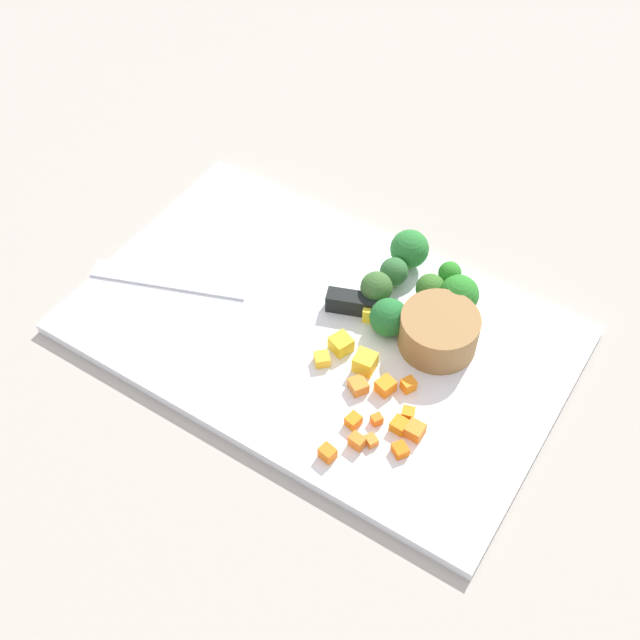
# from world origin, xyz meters

# --- Properties ---
(ground_plane) EXTENTS (4.00, 4.00, 0.00)m
(ground_plane) POSITION_xyz_m (0.00, 0.00, 0.00)
(ground_plane) COLOR #A19C91
(cutting_board) EXTENTS (0.50, 0.31, 0.01)m
(cutting_board) POSITION_xyz_m (0.00, 0.00, 0.01)
(cutting_board) COLOR white
(cutting_board) RESTS_ON ground_plane
(prep_bowl) EXTENTS (0.08, 0.08, 0.04)m
(prep_bowl) POSITION_xyz_m (0.11, 0.04, 0.03)
(prep_bowl) COLOR olive
(prep_bowl) RESTS_ON cutting_board
(chef_knife) EXTENTS (0.31, 0.13, 0.02)m
(chef_knife) POSITION_xyz_m (-0.04, 0.01, 0.02)
(chef_knife) COLOR silver
(chef_knife) RESTS_ON cutting_board
(carrot_dice_0) EXTENTS (0.02, 0.02, 0.01)m
(carrot_dice_0) POSITION_xyz_m (0.14, -0.06, 0.02)
(carrot_dice_0) COLOR orange
(carrot_dice_0) RESTS_ON cutting_board
(carrot_dice_1) EXTENTS (0.02, 0.01, 0.01)m
(carrot_dice_1) POSITION_xyz_m (0.10, -0.10, 0.02)
(carrot_dice_1) COLOR orange
(carrot_dice_1) RESTS_ON cutting_board
(carrot_dice_2) EXTENTS (0.02, 0.02, 0.01)m
(carrot_dice_2) POSITION_xyz_m (0.07, -0.05, 0.02)
(carrot_dice_2) COLOR orange
(carrot_dice_2) RESTS_ON cutting_board
(carrot_dice_3) EXTENTS (0.01, 0.01, 0.01)m
(carrot_dice_3) POSITION_xyz_m (0.11, -0.09, 0.02)
(carrot_dice_3) COLOR orange
(carrot_dice_3) RESTS_ON cutting_board
(carrot_dice_4) EXTENTS (0.02, 0.02, 0.01)m
(carrot_dice_4) POSITION_xyz_m (0.13, -0.06, 0.02)
(carrot_dice_4) COLOR orange
(carrot_dice_4) RESTS_ON cutting_board
(carrot_dice_5) EXTENTS (0.02, 0.02, 0.01)m
(carrot_dice_5) POSITION_xyz_m (0.10, -0.03, 0.02)
(carrot_dice_5) COLOR orange
(carrot_dice_5) RESTS_ON cutting_board
(carrot_dice_6) EXTENTS (0.01, 0.02, 0.01)m
(carrot_dice_6) POSITION_xyz_m (0.09, -0.08, 0.02)
(carrot_dice_6) COLOR orange
(carrot_dice_6) RESTS_ON cutting_board
(carrot_dice_7) EXTENTS (0.02, 0.01, 0.01)m
(carrot_dice_7) POSITION_xyz_m (0.09, -0.13, 0.02)
(carrot_dice_7) COLOR orange
(carrot_dice_7) RESTS_ON cutting_board
(carrot_dice_8) EXTENTS (0.02, 0.02, 0.01)m
(carrot_dice_8) POSITION_xyz_m (0.14, -0.09, 0.02)
(carrot_dice_8) COLOR orange
(carrot_dice_8) RESTS_ON cutting_board
(carrot_dice_9) EXTENTS (0.01, 0.01, 0.01)m
(carrot_dice_9) POSITION_xyz_m (0.13, -0.05, 0.02)
(carrot_dice_9) COLOR orange
(carrot_dice_9) RESTS_ON cutting_board
(carrot_dice_10) EXTENTS (0.02, 0.02, 0.01)m
(carrot_dice_10) POSITION_xyz_m (0.11, -0.02, 0.02)
(carrot_dice_10) COLOR orange
(carrot_dice_10) RESTS_ON cutting_board
(carrot_dice_11) EXTENTS (0.01, 0.01, 0.01)m
(carrot_dice_11) POSITION_xyz_m (0.11, -0.07, 0.02)
(carrot_dice_11) COLOR orange
(carrot_dice_11) RESTS_ON cutting_board
(pepper_dice_0) EXTENTS (0.02, 0.02, 0.02)m
(pepper_dice_0) POSITION_xyz_m (0.07, -0.02, 0.02)
(pepper_dice_0) COLOR yellow
(pepper_dice_0) RESTS_ON cutting_board
(pepper_dice_1) EXTENTS (0.03, 0.03, 0.02)m
(pepper_dice_1) POSITION_xyz_m (0.03, -0.01, 0.02)
(pepper_dice_1) COLOR yellow
(pepper_dice_1) RESTS_ON cutting_board
(pepper_dice_2) EXTENTS (0.02, 0.02, 0.01)m
(pepper_dice_2) POSITION_xyz_m (0.06, 0.04, 0.02)
(pepper_dice_2) COLOR yellow
(pepper_dice_2) RESTS_ON cutting_board
(pepper_dice_3) EXTENTS (0.03, 0.03, 0.02)m
(pepper_dice_3) POSITION_xyz_m (0.04, 0.04, 0.02)
(pepper_dice_3) COLOR yellow
(pepper_dice_3) RESTS_ON cutting_board
(pepper_dice_4) EXTENTS (0.02, 0.02, 0.01)m
(pepper_dice_4) POSITION_xyz_m (0.03, -0.04, 0.02)
(pepper_dice_4) COLOR yellow
(pepper_dice_4) RESTS_ON cutting_board
(broccoli_floret_0) EXTENTS (0.03, 0.03, 0.04)m
(broccoli_floret_0) POSITION_xyz_m (0.03, 0.09, 0.03)
(broccoli_floret_0) COLOR #80AD65
(broccoli_floret_0) RESTS_ON cutting_board
(broccoli_floret_1) EXTENTS (0.03, 0.03, 0.04)m
(broccoli_floret_1) POSITION_xyz_m (0.08, 0.09, 0.03)
(broccoli_floret_1) COLOR #8BC165
(broccoli_floret_1) RESTS_ON cutting_board
(broccoli_floret_2) EXTENTS (0.03, 0.03, 0.04)m
(broccoli_floret_2) POSITION_xyz_m (0.03, 0.06, 0.03)
(broccoli_floret_2) COLOR #91C367
(broccoli_floret_2) RESTS_ON cutting_board
(broccoli_floret_3) EXTENTS (0.04, 0.04, 0.05)m
(broccoli_floret_3) POSITION_xyz_m (0.11, 0.09, 0.04)
(broccoli_floret_3) COLOR #8FBD6A
(broccoli_floret_3) RESTS_ON cutting_board
(broccoli_floret_4) EXTENTS (0.04, 0.04, 0.05)m
(broccoli_floret_4) POSITION_xyz_m (0.03, 0.13, 0.04)
(broccoli_floret_4) COLOR #8EB061
(broccoli_floret_4) RESTS_ON cutting_board
(broccoli_floret_5) EXTENTS (0.02, 0.02, 0.03)m
(broccoli_floret_5) POSITION_xyz_m (0.09, 0.12, 0.03)
(broccoli_floret_5) COLOR #8DC15A
(broccoli_floret_5) RESTS_ON cutting_board
(broccoli_floret_6) EXTENTS (0.04, 0.04, 0.04)m
(broccoli_floret_6) POSITION_xyz_m (0.06, 0.03, 0.03)
(broccoli_floret_6) COLOR #8FAE64
(broccoli_floret_6) RESTS_ON cutting_board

